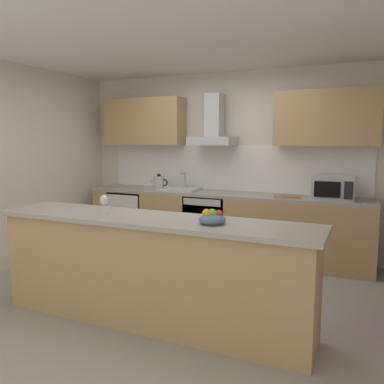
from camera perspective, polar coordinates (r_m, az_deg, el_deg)
name	(u,v)px	position (r m, az deg, el deg)	size (l,w,h in m)	color
ground	(176,291)	(4.51, -2.37, -13.98)	(5.56, 4.57, 0.02)	gray
ceiling	(174,43)	(4.30, -2.57, 20.50)	(5.56, 4.57, 0.02)	white
wall_back	(231,163)	(5.91, 5.63, 4.18)	(5.56, 0.12, 2.60)	silver
wall_left	(13,166)	(5.66, -24.20, 3.40)	(0.12, 4.57, 2.60)	silver
backsplash_tile	(230,168)	(5.85, 5.39, 3.46)	(3.88, 0.02, 0.66)	white
counter_back	(222,224)	(5.67, 4.28, -4.63)	(4.02, 0.60, 0.90)	tan
counter_island	(151,270)	(3.63, -5.95, -11.04)	(2.98, 0.64, 0.97)	tan
upper_cabinets	(226,120)	(5.69, 4.95, 10.20)	(3.96, 0.32, 0.70)	tan
oven	(209,223)	(5.71, 2.51, -4.43)	(0.60, 0.62, 0.80)	slate
refrigerator	(133,218)	(6.29, -8.47, -3.70)	(0.58, 0.60, 0.85)	white
microwave	(334,188)	(5.21, 19.60, 0.56)	(0.50, 0.38, 0.30)	#B7BABC
sink	(182,189)	(5.82, -1.50, 0.48)	(0.50, 0.40, 0.26)	silver
kettle	(159,183)	(5.93, -4.73, 1.34)	(0.29, 0.15, 0.24)	#B7BABC
range_hood	(213,129)	(5.70, 3.08, 8.98)	(0.62, 0.45, 0.72)	#B7BABC
wine_glass	(104,201)	(3.69, -12.45, -1.24)	(0.08, 0.08, 0.18)	silver
fruit_bowl	(212,218)	(3.22, 2.88, -3.78)	(0.22, 0.22, 0.13)	slate
chopping_board	(287,196)	(5.31, 13.45, -0.61)	(0.34, 0.22, 0.02)	#9E7247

